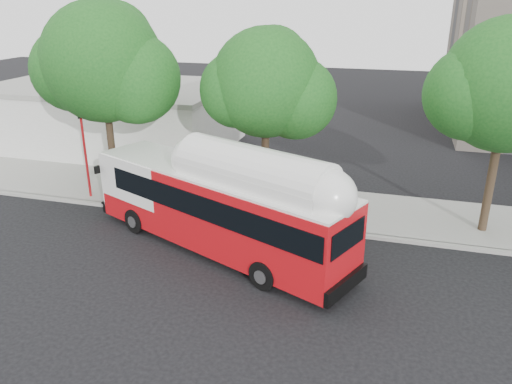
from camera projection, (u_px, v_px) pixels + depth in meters
ground at (250, 268)px, 19.21m from camera, size 120.00×120.00×0.00m
sidewalk at (287, 204)px, 25.01m from camera, size 60.00×5.00×0.15m
curb_strip at (274, 225)px, 22.67m from camera, size 60.00×0.30×0.15m
red_curb_segment at (212, 217)px, 23.43m from camera, size 10.00×0.32×0.16m
street_tree_left at (112, 67)px, 23.95m from camera, size 6.67×5.80×9.74m
street_tree_mid at (275, 88)px, 22.64m from camera, size 5.75×5.00×8.62m
low_commercial_bldg at (113, 115)px, 34.53m from camera, size 16.20×10.20×4.25m
transit_bus at (218, 210)px, 20.02m from camera, size 12.65×7.20×3.80m
signal_pole at (86, 156)px, 25.01m from camera, size 0.13×0.43×4.51m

